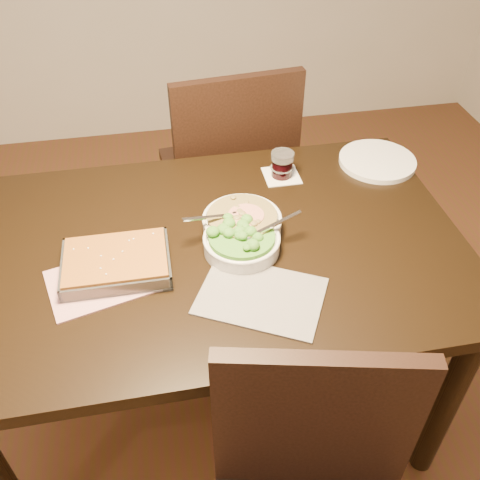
# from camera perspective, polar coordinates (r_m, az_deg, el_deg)

# --- Properties ---
(ground) EXTENTS (4.00, 4.00, 0.00)m
(ground) POSITION_cam_1_polar(r_m,az_deg,el_deg) (2.05, -2.24, -16.24)
(ground) COLOR #4C3015
(ground) RESTS_ON ground
(table) EXTENTS (1.40, 0.90, 0.75)m
(table) POSITION_cam_1_polar(r_m,az_deg,el_deg) (1.54, -2.87, -3.04)
(table) COLOR black
(table) RESTS_ON ground
(magazine_a) EXTENTS (0.30, 0.25, 0.01)m
(magazine_a) POSITION_cam_1_polar(r_m,az_deg,el_deg) (1.41, -14.54, -4.26)
(magazine_a) COLOR #9F2D43
(magazine_a) RESTS_ON table
(magazine_b) EXTENTS (0.37, 0.33, 0.01)m
(magazine_b) POSITION_cam_1_polar(r_m,az_deg,el_deg) (1.33, 2.25, -5.99)
(magazine_b) COLOR #23232A
(magazine_b) RESTS_ON table
(coaster) EXTENTS (0.11, 0.11, 0.00)m
(coaster) POSITION_cam_1_polar(r_m,az_deg,el_deg) (1.74, 4.44, 6.86)
(coaster) COLOR white
(coaster) RESTS_ON table
(stew_bowl) EXTENTS (0.24, 0.22, 0.09)m
(stew_bowl) POSITION_cam_1_polar(r_m,az_deg,el_deg) (1.50, 0.22, 1.91)
(stew_bowl) COLOR silver
(stew_bowl) RESTS_ON table
(broccoli_bowl) EXTENTS (0.24, 0.21, 0.08)m
(broccoli_bowl) POSITION_cam_1_polar(r_m,az_deg,el_deg) (1.44, 0.19, -0.17)
(broccoli_bowl) COLOR silver
(broccoli_bowl) RESTS_ON table
(baking_dish) EXTENTS (0.28, 0.21, 0.05)m
(baking_dish) POSITION_cam_1_polar(r_m,az_deg,el_deg) (1.42, -13.05, -2.42)
(baking_dish) COLOR silver
(baking_dish) RESTS_ON table
(wine_tumbler) EXTENTS (0.07, 0.07, 0.08)m
(wine_tumbler) POSITION_cam_1_polar(r_m,az_deg,el_deg) (1.72, 4.52, 8.09)
(wine_tumbler) COLOR black
(wine_tumbler) RESTS_ON coaster
(dinner_plate) EXTENTS (0.25, 0.25, 0.02)m
(dinner_plate) POSITION_cam_1_polar(r_m,az_deg,el_deg) (1.85, 14.43, 8.17)
(dinner_plate) COLOR silver
(dinner_plate) RESTS_ON table
(chair_far) EXTENTS (0.51, 0.51, 0.99)m
(chair_far) POSITION_cam_1_polar(r_m,az_deg,el_deg) (2.13, -1.14, 7.61)
(chair_far) COLOR black
(chair_far) RESTS_ON ground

